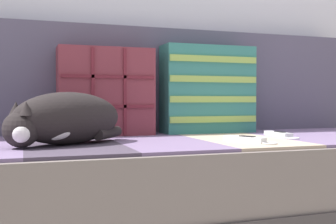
{
  "coord_description": "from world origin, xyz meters",
  "views": [
    {
      "loc": [
        -0.6,
        -1.34,
        0.53
      ],
      "look_at": [
        -0.12,
        0.05,
        0.49
      ],
      "focal_mm": 45.0,
      "sensor_mm": 36.0,
      "label": 1
    }
  ],
  "objects_px": {
    "throw_pillow_striped": "(208,90)",
    "sleeping_cat": "(64,120)",
    "game_remote_near": "(279,134)",
    "throw_pillow_quilted": "(106,92)",
    "game_remote_far": "(246,139)",
    "couch": "(191,190)"
  },
  "relations": [
    {
      "from": "sleeping_cat",
      "to": "game_remote_far",
      "type": "height_order",
      "value": "sleeping_cat"
    },
    {
      "from": "throw_pillow_striped",
      "to": "sleeping_cat",
      "type": "distance_m",
      "value": 0.72
    },
    {
      "from": "game_remote_far",
      "to": "throw_pillow_quilted",
      "type": "bearing_deg",
      "value": 133.44
    },
    {
      "from": "throw_pillow_quilted",
      "to": "sleeping_cat",
      "type": "bearing_deg",
      "value": -121.77
    },
    {
      "from": "throw_pillow_quilted",
      "to": "game_remote_near",
      "type": "relative_size",
      "value": 1.82
    },
    {
      "from": "throw_pillow_quilted",
      "to": "throw_pillow_striped",
      "type": "distance_m",
      "value": 0.45
    },
    {
      "from": "throw_pillow_quilted",
      "to": "throw_pillow_striped",
      "type": "height_order",
      "value": "throw_pillow_striped"
    },
    {
      "from": "throw_pillow_striped",
      "to": "game_remote_near",
      "type": "relative_size",
      "value": 1.95
    },
    {
      "from": "game_remote_near",
      "to": "game_remote_far",
      "type": "height_order",
      "value": "same"
    },
    {
      "from": "sleeping_cat",
      "to": "game_remote_near",
      "type": "distance_m",
      "value": 0.82
    },
    {
      "from": "game_remote_near",
      "to": "throw_pillow_quilted",
      "type": "bearing_deg",
      "value": 155.56
    },
    {
      "from": "couch",
      "to": "throw_pillow_striped",
      "type": "height_order",
      "value": "throw_pillow_striped"
    },
    {
      "from": "throw_pillow_striped",
      "to": "sleeping_cat",
      "type": "xyz_separation_m",
      "value": [
        -0.64,
        -0.31,
        -0.11
      ]
    },
    {
      "from": "sleeping_cat",
      "to": "game_remote_far",
      "type": "bearing_deg",
      "value": -10.51
    },
    {
      "from": "throw_pillow_quilted",
      "to": "game_remote_near",
      "type": "bearing_deg",
      "value": -24.44
    },
    {
      "from": "throw_pillow_striped",
      "to": "game_remote_far",
      "type": "xyz_separation_m",
      "value": [
        -0.05,
        -0.42,
        -0.18
      ]
    },
    {
      "from": "throw_pillow_striped",
      "to": "game_remote_near",
      "type": "bearing_deg",
      "value": -58.3
    },
    {
      "from": "throw_pillow_striped",
      "to": "sleeping_cat",
      "type": "height_order",
      "value": "throw_pillow_striped"
    },
    {
      "from": "game_remote_far",
      "to": "couch",
      "type": "bearing_deg",
      "value": 117.52
    },
    {
      "from": "couch",
      "to": "throw_pillow_quilted",
      "type": "xyz_separation_m",
      "value": [
        -0.29,
        0.21,
        0.37
      ]
    },
    {
      "from": "throw_pillow_striped",
      "to": "game_remote_far",
      "type": "relative_size",
      "value": 2.02
    },
    {
      "from": "game_remote_near",
      "to": "sleeping_cat",
      "type": "bearing_deg",
      "value": -177.96
    }
  ]
}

